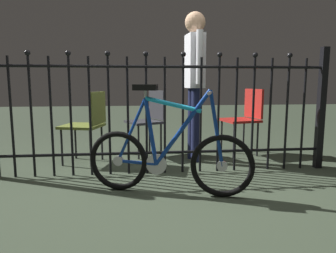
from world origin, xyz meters
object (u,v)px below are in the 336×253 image
chair_charcoal (150,116)px  person_visitor (195,72)px  chair_olive (89,120)px  bicycle (168,157)px  chair_red (245,115)px

chair_charcoal → person_visitor: (0.52, -0.35, 0.55)m
chair_charcoal → chair_olive: bearing=-153.9°
chair_olive → bicycle: bearing=-53.7°
chair_olive → chair_red: 2.00m
chair_olive → person_visitor: bearing=0.3°
chair_charcoal → bicycle: bearing=-86.7°
chair_charcoal → person_visitor: size_ratio=0.48×
bicycle → person_visitor: person_visitor is taller
person_visitor → bicycle: bearing=-111.4°
bicycle → chair_red: bicycle is taller
chair_olive → chair_charcoal: bearing=26.1°
chair_red → chair_olive: bearing=-172.6°
chair_charcoal → chair_red: (1.25, -0.10, 0.01)m
chair_red → person_visitor: 0.94m
chair_red → person_visitor: (-0.73, -0.25, 0.54)m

